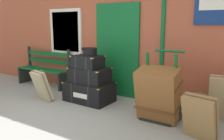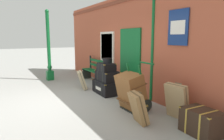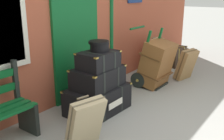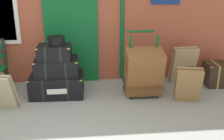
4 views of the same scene
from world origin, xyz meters
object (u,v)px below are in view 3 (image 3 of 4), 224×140
round_hatbox (99,45)px  suitcase_umber (186,64)px  steamer_trunk_base (98,99)px  suitcase_olive (85,123)px  suitcase_tan (154,54)px  steamer_trunk_middle (98,77)px  steamer_trunk_top (98,60)px  large_brown_trunk (157,63)px  porters_trolley (148,72)px  corner_trunk (173,56)px

round_hatbox → suitcase_umber: bearing=-12.9°
steamer_trunk_base → suitcase_olive: suitcase_olive is taller
suitcase_umber → suitcase_tan: (0.22, 0.91, 0.06)m
steamer_trunk_middle → steamer_trunk_top: (-0.02, -0.03, 0.29)m
suitcase_tan → steamer_trunk_middle: bearing=-172.3°
steamer_trunk_base → steamer_trunk_middle: bearing=13.1°
steamer_trunk_top → round_hatbox: bearing=18.0°
steamer_trunk_middle → round_hatbox: (0.03, -0.02, 0.51)m
large_brown_trunk → suitcase_umber: 0.84m
round_hatbox → large_brown_trunk: bearing=-7.0°
porters_trolley → suitcase_umber: bearing=-34.6°
round_hatbox → corner_trunk: 3.46m
corner_trunk → round_hatbox: bearing=-176.7°
steamer_trunk_middle → suitcase_umber: 2.46m
suitcase_olive → large_brown_trunk: bearing=7.0°
steamer_trunk_base → corner_trunk: bearing=3.1°
large_brown_trunk → suitcase_umber: bearing=-24.5°
suitcase_umber → suitcase_tan: suitcase_tan is taller
round_hatbox → suitcase_olive: (-0.93, -0.51, -0.76)m
steamer_trunk_base → suitcase_tan: (2.62, 0.36, 0.19)m
steamer_trunk_middle → round_hatbox: bearing=-30.7°
steamer_trunk_base → round_hatbox: 0.89m
steamer_trunk_middle → steamer_trunk_top: steamer_trunk_top is taller
suitcase_umber → suitcase_tan: 0.94m
round_hatbox → suitcase_umber: 2.53m
steamer_trunk_base → porters_trolley: (1.64, -0.03, 0.06)m
suitcase_umber → porters_trolley: bearing=145.4°
suitcase_tan → corner_trunk: (0.77, -0.17, -0.16)m
suitcase_olive → suitcase_umber: bearing=-0.6°
steamer_trunk_base → corner_trunk: size_ratio=1.45×
round_hatbox → porters_trolley: porters_trolley is taller
round_hatbox → steamer_trunk_middle: bearing=149.3°
corner_trunk → steamer_trunk_middle: bearing=-177.0°
large_brown_trunk → corner_trunk: (1.74, 0.39, -0.24)m
steamer_trunk_top → suitcase_umber: (2.41, -0.53, -0.53)m
steamer_trunk_base → suitcase_olive: (-0.89, -0.52, 0.12)m
porters_trolley → steamer_trunk_top: bearing=179.9°
steamer_trunk_middle → large_brown_trunk: size_ratio=0.85×
suitcase_olive → corner_trunk: suitcase_olive is taller
suitcase_olive → suitcase_tan: size_ratio=0.82×
steamer_trunk_base → suitcase_olive: size_ratio=1.53×
steamer_trunk_top → steamer_trunk_base: bearing=74.7°
steamer_trunk_base → large_brown_trunk: 1.68m
steamer_trunk_middle → suitcase_umber: steamer_trunk_middle is taller
round_hatbox → large_brown_trunk: size_ratio=0.34×
porters_trolley → suitcase_olive: bearing=-169.1°
suitcase_umber → suitcase_olive: 3.29m
round_hatbox → suitcase_olive: bearing=-151.4°
steamer_trunk_base → suitcase_tan: suitcase_tan is taller
large_brown_trunk → suitcase_umber: (0.76, -0.34, -0.14)m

